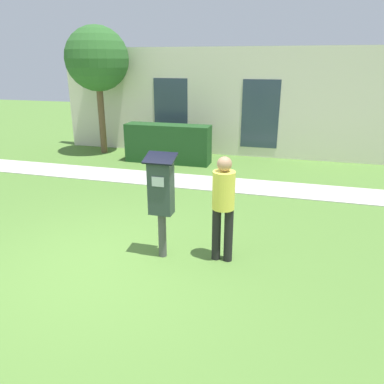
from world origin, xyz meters
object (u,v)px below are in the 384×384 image
parking_meter (161,193)px  person_standing (223,201)px  outdoor_chair_middle (201,145)px  outdoor_chair_left (156,142)px

parking_meter → person_standing: size_ratio=1.01×
parking_meter → person_standing: 0.90m
person_standing → outdoor_chair_middle: person_standing is taller
outdoor_chair_middle → person_standing: bearing=-78.5°
outdoor_chair_left → outdoor_chair_middle: size_ratio=1.00×
outdoor_chair_middle → outdoor_chair_left: bearing=170.5°
outdoor_chair_left → outdoor_chair_middle: (1.40, -0.09, 0.00)m
parking_meter → outdoor_chair_middle: (-0.79, 5.49, -0.49)m
parking_meter → outdoor_chair_left: parking_meter is taller
person_standing → outdoor_chair_middle: bearing=137.1°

